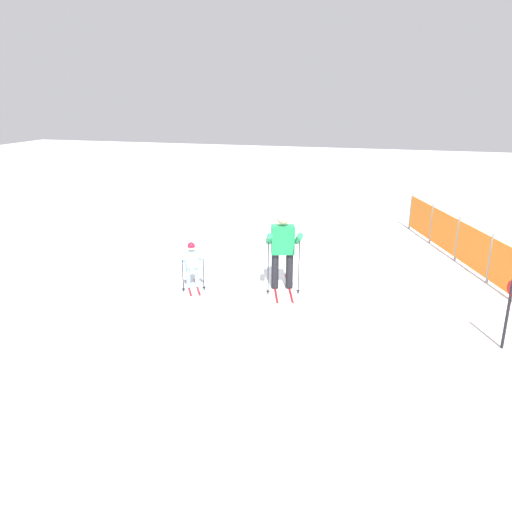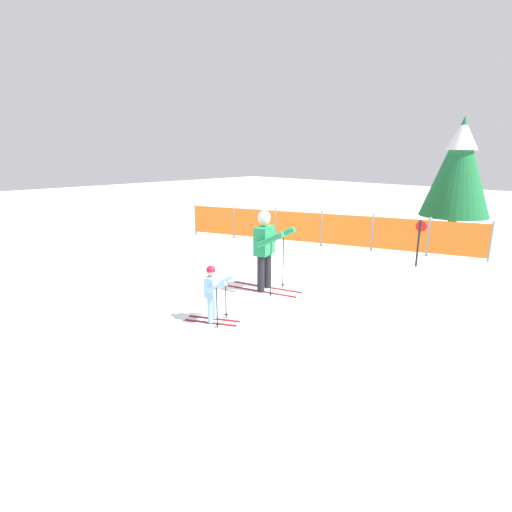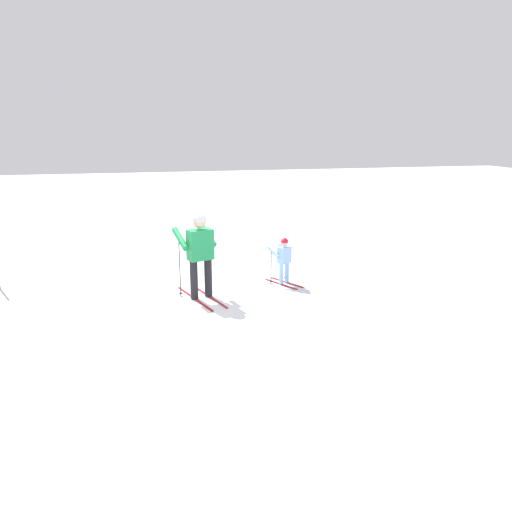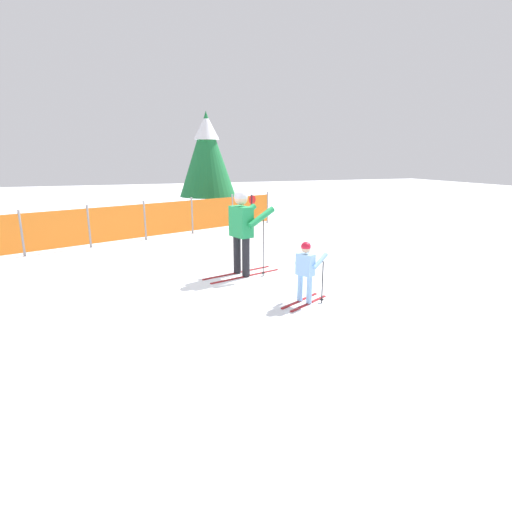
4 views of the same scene
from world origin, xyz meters
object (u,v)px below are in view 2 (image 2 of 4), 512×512
Objects in this scene: skier_adult at (265,243)px; skier_child at (212,289)px; safety_fence at (322,228)px; conifer_far at (459,166)px; trail_marker at (419,238)px.

skier_adult reaches higher than skier_child.
safety_fence is (-1.63, 4.42, -0.49)m from skier_adult.
skier_child is at bearing -71.40° from safety_fence.
safety_fence is at bearing 92.83° from skier_adult.
skier_child is 0.26× the size of conifer_far.
trail_marker is (3.26, -0.21, 0.20)m from safety_fence.
skier_adult is 2.03m from skier_child.
conifer_far reaches higher than safety_fence.
skier_child is 6.68m from safety_fence.
safety_fence is 3.27m from trail_marker.
skier_child is at bearing -92.77° from skier_adult.
skier_adult is at bearing 75.80° from skier_child.
trail_marker is (1.13, 6.12, 0.17)m from skier_child.
trail_marker is (1.63, 4.21, -0.28)m from skier_adult.
conifer_far is 3.28× the size of trail_marker.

